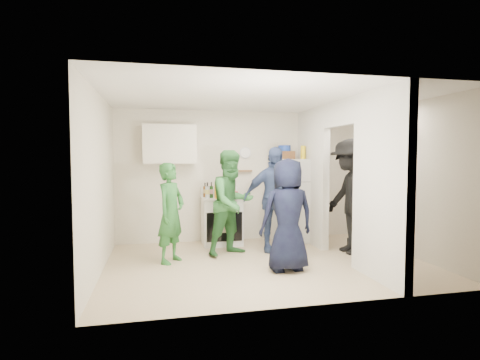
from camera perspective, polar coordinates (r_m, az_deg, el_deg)
name	(u,v)px	position (r m, az deg, el deg)	size (l,w,h in m)	color
floor	(267,263)	(5.88, 4.14, -12.45)	(4.80, 4.80, 0.00)	#CBB78F
wall_back	(242,176)	(7.30, 0.38, 0.64)	(4.80, 4.80, 0.00)	silver
wall_front	(313,191)	(4.07, 11.06, -1.69)	(4.80, 4.80, 0.00)	silver
wall_left	(100,184)	(5.48, -20.61, -0.53)	(3.40, 3.40, 0.00)	silver
wall_right	(407,179)	(6.75, 24.11, 0.10)	(3.40, 3.40, 0.00)	silver
ceiling	(268,98)	(5.72, 4.25, 12.40)	(4.80, 4.80, 0.00)	white
partition_pier_back	(312,177)	(7.11, 10.94, 0.50)	(0.12, 1.20, 2.50)	silver
partition_pier_front	(381,185)	(5.17, 20.67, -0.76)	(0.12, 1.20, 2.50)	silver
partition_header	(341,113)	(6.14, 15.19, 9.79)	(0.12, 1.00, 0.40)	silver
stove	(222,221)	(6.98, -2.82, -6.21)	(0.73, 0.61, 0.88)	white
upper_cabinet	(170,144)	(6.94, -10.68, 5.38)	(0.95, 0.34, 0.70)	silver
fridge	(290,200)	(7.24, 7.59, -3.08)	(0.65, 0.63, 1.58)	silver
wicker_basket	(284,155)	(7.20, 6.76, 3.79)	(0.35, 0.25, 0.15)	brown
blue_bowl	(284,148)	(7.21, 6.77, 4.82)	(0.24, 0.24, 0.11)	#16359A
yellow_cup_stack_top	(303,152)	(7.18, 9.58, 4.17)	(0.09, 0.09, 0.25)	yellow
wall_clock	(245,153)	(7.29, 0.80, 4.17)	(0.22, 0.22, 0.03)	white
spice_shelf	(243,171)	(7.25, 0.46, 1.41)	(0.35, 0.08, 0.03)	olive
nook_window	(399,155)	(6.89, 23.07, 3.52)	(0.03, 0.70, 0.80)	black
nook_window_frame	(398,155)	(6.88, 22.96, 3.52)	(0.04, 0.76, 0.86)	white
nook_valance	(397,134)	(6.88, 22.86, 6.44)	(0.04, 0.82, 0.18)	white
yellow_cup_stack_stove	(217,192)	(6.67, -3.54, -1.78)	(0.09, 0.09, 0.25)	#FFA415
red_cup	(235,195)	(6.76, -0.71, -2.26)	(0.09, 0.09, 0.12)	red
person_green_left	(171,213)	(5.83, -10.48, -4.93)	(0.56, 0.37, 1.53)	#30762F
person_green_center	(232,203)	(6.18, -1.21, -3.46)	(0.84, 0.66, 1.73)	#32733A
person_denim	(274,199)	(6.45, 5.21, -2.92)	(1.05, 0.44, 1.79)	#364877
person_navy	(287,215)	(5.35, 7.24, -5.29)	(0.78, 0.51, 1.60)	black
person_nook	(351,196)	(6.55, 16.49, -2.36)	(1.24, 0.71, 1.92)	black
bottle_a	(205,190)	(6.99, -5.35, -1.49)	(0.07, 0.07, 0.26)	brown
bottle_b	(211,190)	(6.80, -4.39, -1.52)	(0.06, 0.06, 0.29)	#164115
bottle_c	(216,190)	(7.04, -3.73, -1.55)	(0.07, 0.07, 0.24)	#A5ABB3
bottle_d	(222,191)	(6.85, -2.73, -1.65)	(0.07, 0.07, 0.25)	maroon
bottle_e	(224,188)	(7.10, -2.41, -1.19)	(0.06, 0.06, 0.32)	#A9ACBB
bottle_f	(232,189)	(6.97, -1.28, -1.31)	(0.08, 0.08, 0.31)	black
bottle_g	(234,190)	(7.07, -0.91, -1.50)	(0.06, 0.06, 0.25)	olive
bottle_h	(207,190)	(6.73, -5.00, -1.58)	(0.08, 0.08, 0.29)	#B2B9BF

